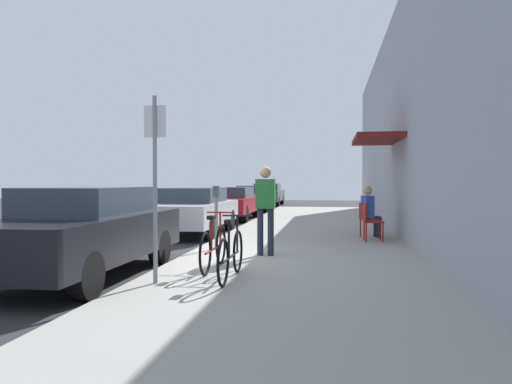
{
  "coord_description": "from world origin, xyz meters",
  "views": [
    {
      "loc": [
        2.8,
        -8.7,
        1.55
      ],
      "look_at": [
        0.15,
        8.63,
        1.14
      ],
      "focal_mm": 34.13,
      "sensor_mm": 36.0,
      "label": 1
    }
  ],
  "objects_px": {
    "parked_car_3": "(254,197)",
    "bicycle_0": "(231,254)",
    "bicycle_1": "(214,247)",
    "cafe_chair_0": "(370,220)",
    "street_sign": "(155,174)",
    "cafe_chair_1": "(367,217)",
    "parked_car_1": "(193,210)",
    "parked_car_0": "(83,231)",
    "pedestrian_standing": "(265,203)",
    "parking_meter": "(216,212)",
    "seated_patron_1": "(370,210)",
    "parked_car_4": "(267,194)",
    "parked_car_2": "(231,202)"
  },
  "relations": [
    {
      "from": "parked_car_3",
      "to": "bicycle_0",
      "type": "xyz_separation_m",
      "value": [
        2.48,
        -17.79,
        -0.21
      ]
    },
    {
      "from": "parked_car_3",
      "to": "bicycle_1",
      "type": "height_order",
      "value": "parked_car_3"
    },
    {
      "from": "parked_car_3",
      "to": "bicycle_0",
      "type": "relative_size",
      "value": 2.57
    },
    {
      "from": "parked_car_3",
      "to": "cafe_chair_0",
      "type": "relative_size",
      "value": 5.06
    },
    {
      "from": "street_sign",
      "to": "cafe_chair_1",
      "type": "distance_m",
      "value": 6.96
    },
    {
      "from": "parked_car_1",
      "to": "bicycle_1",
      "type": "height_order",
      "value": "parked_car_1"
    },
    {
      "from": "parked_car_0",
      "to": "street_sign",
      "type": "xyz_separation_m",
      "value": [
        1.5,
        -0.79,
        0.89
      ]
    },
    {
      "from": "parked_car_3",
      "to": "pedestrian_standing",
      "type": "relative_size",
      "value": 2.59
    },
    {
      "from": "bicycle_1",
      "to": "parking_meter",
      "type": "bearing_deg",
      "value": 102.36
    },
    {
      "from": "parked_car_1",
      "to": "cafe_chair_1",
      "type": "relative_size",
      "value": 5.06
    },
    {
      "from": "parked_car_0",
      "to": "seated_patron_1",
      "type": "distance_m",
      "value": 7.18
    },
    {
      "from": "pedestrian_standing",
      "to": "cafe_chair_0",
      "type": "bearing_deg",
      "value": 49.27
    },
    {
      "from": "parking_meter",
      "to": "seated_patron_1",
      "type": "xyz_separation_m",
      "value": [
        3.34,
        2.62,
        -0.07
      ]
    },
    {
      "from": "street_sign",
      "to": "pedestrian_standing",
      "type": "xyz_separation_m",
      "value": [
        1.18,
        2.72,
        -0.52
      ]
    },
    {
      "from": "parked_car_4",
      "to": "seated_patron_1",
      "type": "xyz_separation_m",
      "value": [
        4.89,
        -17.68,
        0.09
      ]
    },
    {
      "from": "cafe_chair_1",
      "to": "seated_patron_1",
      "type": "bearing_deg",
      "value": 18.64
    },
    {
      "from": "street_sign",
      "to": "seated_patron_1",
      "type": "relative_size",
      "value": 2.02
    },
    {
      "from": "cafe_chair_0",
      "to": "cafe_chair_1",
      "type": "xyz_separation_m",
      "value": [
        0.0,
        0.82,
        0.0
      ]
    },
    {
      "from": "street_sign",
      "to": "cafe_chair_0",
      "type": "relative_size",
      "value": 2.99
    },
    {
      "from": "parked_car_1",
      "to": "street_sign",
      "type": "xyz_separation_m",
      "value": [
        1.5,
        -7.09,
        0.93
      ]
    },
    {
      "from": "cafe_chair_0",
      "to": "pedestrian_standing",
      "type": "bearing_deg",
      "value": -130.73
    },
    {
      "from": "parked_car_0",
      "to": "cafe_chair_0",
      "type": "distance_m",
      "value": 6.55
    },
    {
      "from": "parked_car_4",
      "to": "bicycle_0",
      "type": "xyz_separation_m",
      "value": [
        2.48,
        -23.3,
        -0.24
      ]
    },
    {
      "from": "parked_car_0",
      "to": "parked_car_4",
      "type": "relative_size",
      "value": 1.0
    },
    {
      "from": "parked_car_3",
      "to": "street_sign",
      "type": "height_order",
      "value": "street_sign"
    },
    {
      "from": "parked_car_0",
      "to": "pedestrian_standing",
      "type": "xyz_separation_m",
      "value": [
        2.68,
        1.94,
        0.37
      ]
    },
    {
      "from": "parked_car_0",
      "to": "pedestrian_standing",
      "type": "bearing_deg",
      "value": 35.84
    },
    {
      "from": "parked_car_4",
      "to": "pedestrian_standing",
      "type": "bearing_deg",
      "value": -82.73
    },
    {
      "from": "parking_meter",
      "to": "cafe_chair_1",
      "type": "xyz_separation_m",
      "value": [
        3.28,
        2.6,
        -0.26
      ]
    },
    {
      "from": "parked_car_3",
      "to": "parked_car_2",
      "type": "bearing_deg",
      "value": -90.0
    },
    {
      "from": "seated_patron_1",
      "to": "parked_car_4",
      "type": "bearing_deg",
      "value": 105.45
    },
    {
      "from": "pedestrian_standing",
      "to": "street_sign",
      "type": "bearing_deg",
      "value": -113.46
    },
    {
      "from": "pedestrian_standing",
      "to": "bicycle_0",
      "type": "bearing_deg",
      "value": -94.93
    },
    {
      "from": "street_sign",
      "to": "bicycle_1",
      "type": "distance_m",
      "value": 1.72
    },
    {
      "from": "street_sign",
      "to": "cafe_chair_0",
      "type": "distance_m",
      "value": 6.27
    },
    {
      "from": "parked_car_3",
      "to": "street_sign",
      "type": "xyz_separation_m",
      "value": [
        1.5,
        -18.22,
        0.95
      ]
    },
    {
      "from": "parked_car_2",
      "to": "seated_patron_1",
      "type": "distance_m",
      "value": 8.06
    },
    {
      "from": "pedestrian_standing",
      "to": "parked_car_4",
      "type": "bearing_deg",
      "value": 97.27
    },
    {
      "from": "parked_car_3",
      "to": "seated_patron_1",
      "type": "bearing_deg",
      "value": -68.12
    },
    {
      "from": "parked_car_4",
      "to": "cafe_chair_1",
      "type": "bearing_deg",
      "value": -74.74
    },
    {
      "from": "parked_car_2",
      "to": "pedestrian_standing",
      "type": "distance_m",
      "value": 10.11
    },
    {
      "from": "parked_car_0",
      "to": "parked_car_2",
      "type": "bearing_deg",
      "value": 90.0
    },
    {
      "from": "bicycle_0",
      "to": "pedestrian_standing",
      "type": "height_order",
      "value": "pedestrian_standing"
    },
    {
      "from": "bicycle_0",
      "to": "cafe_chair_0",
      "type": "relative_size",
      "value": 1.97
    },
    {
      "from": "bicycle_0",
      "to": "pedestrian_standing",
      "type": "xyz_separation_m",
      "value": [
        0.2,
        2.29,
        0.64
      ]
    },
    {
      "from": "parked_car_1",
      "to": "pedestrian_standing",
      "type": "bearing_deg",
      "value": -58.45
    },
    {
      "from": "parking_meter",
      "to": "bicycle_1",
      "type": "bearing_deg",
      "value": -77.64
    },
    {
      "from": "parked_car_2",
      "to": "pedestrian_standing",
      "type": "bearing_deg",
      "value": -74.6
    },
    {
      "from": "parked_car_1",
      "to": "cafe_chair_0",
      "type": "distance_m",
      "value": 5.18
    },
    {
      "from": "parked_car_2",
      "to": "cafe_chair_0",
      "type": "relative_size",
      "value": 5.06
    }
  ]
}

